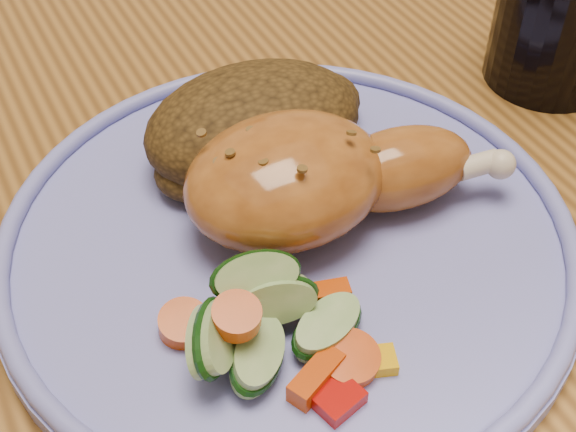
{
  "coord_description": "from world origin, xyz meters",
  "views": [
    {
      "loc": [
        -0.23,
        -0.4,
        1.07
      ],
      "look_at": [
        -0.09,
        -0.14,
        0.78
      ],
      "focal_mm": 50.0,
      "sensor_mm": 36.0,
      "label": 1
    }
  ],
  "objects": [
    {
      "name": "dining_table",
      "position": [
        0.0,
        0.0,
        0.67
      ],
      "size": [
        0.9,
        1.4,
        0.75
      ],
      "color": "brown",
      "rests_on": "ground"
    },
    {
      "name": "plate",
      "position": [
        -0.09,
        -0.14,
        0.76
      ],
      "size": [
        0.31,
        0.31,
        0.01
      ],
      "primitive_type": "cylinder",
      "color": "#7378CE",
      "rests_on": "dining_table"
    },
    {
      "name": "plate_rim",
      "position": [
        -0.09,
        -0.14,
        0.77
      ],
      "size": [
        0.3,
        0.3,
        0.01
      ],
      "primitive_type": "torus",
      "color": "#7378CE",
      "rests_on": "plate"
    },
    {
      "name": "chicken_leg",
      "position": [
        -0.07,
        -0.13,
        0.79
      ],
      "size": [
        0.17,
        0.09,
        0.06
      ],
      "color": "#AD6324",
      "rests_on": "plate"
    },
    {
      "name": "rice_pilaf",
      "position": [
        -0.08,
        -0.07,
        0.78
      ],
      "size": [
        0.14,
        0.09,
        0.06
      ],
      "color": "#442E11",
      "rests_on": "plate"
    },
    {
      "name": "vegetable_pile",
      "position": [
        -0.14,
        -0.2,
        0.78
      ],
      "size": [
        0.1,
        0.09,
        0.05
      ],
      "color": "#A50A05",
      "rests_on": "plate"
    },
    {
      "name": "drinking_glass",
      "position": [
        0.13,
        -0.08,
        0.81
      ],
      "size": [
        0.08,
        0.08,
        0.11
      ],
      "primitive_type": "cylinder",
      "color": "black",
      "rests_on": "dining_table"
    }
  ]
}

